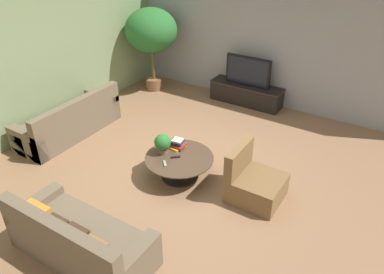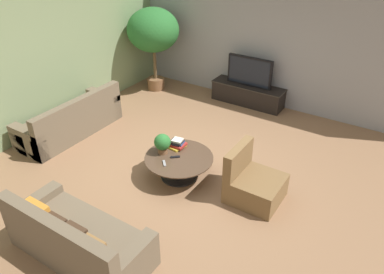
{
  "view_description": "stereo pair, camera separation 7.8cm",
  "coord_description": "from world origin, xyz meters",
  "px_view_note": "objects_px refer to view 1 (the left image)",
  "views": [
    {
      "loc": [
        2.96,
        -4.55,
        3.91
      ],
      "look_at": [
        0.02,
        0.16,
        0.55
      ],
      "focal_mm": 35.0,
      "sensor_mm": 36.0,
      "label": 1
    },
    {
      "loc": [
        3.03,
        -4.51,
        3.91
      ],
      "look_at": [
        0.02,
        0.16,
        0.55
      ],
      "focal_mm": 35.0,
      "sensor_mm": 36.0,
      "label": 2
    }
  ],
  "objects_px": {
    "couch_near_entry": "(79,241)",
    "armchair_wicker": "(253,183)",
    "television": "(248,71)",
    "potted_plant_tabletop": "(163,143)",
    "potted_palm_tall": "(151,32)",
    "media_console": "(246,94)",
    "coffee_table": "(179,163)",
    "couch_by_wall": "(70,122)"
  },
  "relations": [
    {
      "from": "couch_by_wall",
      "to": "couch_near_entry",
      "type": "height_order",
      "value": "same"
    },
    {
      "from": "television",
      "to": "potted_plant_tabletop",
      "type": "relative_size",
      "value": 3.01
    },
    {
      "from": "media_console",
      "to": "couch_near_entry",
      "type": "relative_size",
      "value": 0.88
    },
    {
      "from": "coffee_table",
      "to": "media_console",
      "type": "bearing_deg",
      "value": 94.57
    },
    {
      "from": "couch_near_entry",
      "to": "armchair_wicker",
      "type": "xyz_separation_m",
      "value": [
        1.4,
        2.3,
        -0.02
      ]
    },
    {
      "from": "couch_near_entry",
      "to": "potted_palm_tall",
      "type": "height_order",
      "value": "potted_palm_tall"
    },
    {
      "from": "television",
      "to": "potted_plant_tabletop",
      "type": "height_order",
      "value": "television"
    },
    {
      "from": "television",
      "to": "armchair_wicker",
      "type": "height_order",
      "value": "television"
    },
    {
      "from": "coffee_table",
      "to": "armchair_wicker",
      "type": "height_order",
      "value": "armchair_wicker"
    },
    {
      "from": "television",
      "to": "potted_plant_tabletop",
      "type": "bearing_deg",
      "value": -90.86
    },
    {
      "from": "coffee_table",
      "to": "couch_near_entry",
      "type": "relative_size",
      "value": 0.6
    },
    {
      "from": "couch_near_entry",
      "to": "potted_plant_tabletop",
      "type": "height_order",
      "value": "couch_near_entry"
    },
    {
      "from": "coffee_table",
      "to": "armchair_wicker",
      "type": "bearing_deg",
      "value": 7.13
    },
    {
      "from": "couch_by_wall",
      "to": "armchair_wicker",
      "type": "xyz_separation_m",
      "value": [
        3.93,
        0.14,
        -0.01
      ]
    },
    {
      "from": "coffee_table",
      "to": "armchair_wicker",
      "type": "distance_m",
      "value": 1.29
    },
    {
      "from": "potted_plant_tabletop",
      "to": "couch_by_wall",
      "type": "bearing_deg",
      "value": 178.6
    },
    {
      "from": "couch_near_entry",
      "to": "potted_plant_tabletop",
      "type": "xyz_separation_m",
      "value": [
        -0.19,
        2.11,
        0.3
      ]
    },
    {
      "from": "television",
      "to": "coffee_table",
      "type": "distance_m",
      "value": 3.27
    },
    {
      "from": "television",
      "to": "couch_near_entry",
      "type": "height_order",
      "value": "television"
    },
    {
      "from": "coffee_table",
      "to": "couch_near_entry",
      "type": "bearing_deg",
      "value": -93.11
    },
    {
      "from": "media_console",
      "to": "television",
      "type": "relative_size",
      "value": 1.61
    },
    {
      "from": "coffee_table",
      "to": "couch_near_entry",
      "type": "xyz_separation_m",
      "value": [
        -0.12,
        -2.14,
        0.01
      ]
    },
    {
      "from": "television",
      "to": "couch_near_entry",
      "type": "xyz_separation_m",
      "value": [
        0.14,
        -5.36,
        -0.51
      ]
    },
    {
      "from": "media_console",
      "to": "potted_plant_tabletop",
      "type": "distance_m",
      "value": 3.28
    },
    {
      "from": "media_console",
      "to": "armchair_wicker",
      "type": "bearing_deg",
      "value": -63.3
    },
    {
      "from": "armchair_wicker",
      "to": "potted_plant_tabletop",
      "type": "height_order",
      "value": "armchair_wicker"
    },
    {
      "from": "couch_near_entry",
      "to": "armchair_wicker",
      "type": "distance_m",
      "value": 2.69
    },
    {
      "from": "couch_near_entry",
      "to": "potted_plant_tabletop",
      "type": "bearing_deg",
      "value": -84.85
    },
    {
      "from": "television",
      "to": "potted_palm_tall",
      "type": "xyz_separation_m",
      "value": [
        -2.35,
        -0.48,
        0.66
      ]
    },
    {
      "from": "potted_palm_tall",
      "to": "television",
      "type": "bearing_deg",
      "value": 11.5
    },
    {
      "from": "coffee_table",
      "to": "television",
      "type": "bearing_deg",
      "value": 94.57
    },
    {
      "from": "potted_palm_tall",
      "to": "potted_plant_tabletop",
      "type": "distance_m",
      "value": 3.71
    },
    {
      "from": "couch_near_entry",
      "to": "couch_by_wall",
      "type": "bearing_deg",
      "value": -40.47
    },
    {
      "from": "couch_near_entry",
      "to": "coffee_table",
      "type": "bearing_deg",
      "value": -93.11
    },
    {
      "from": "television",
      "to": "potted_palm_tall",
      "type": "bearing_deg",
      "value": -168.5
    },
    {
      "from": "couch_near_entry",
      "to": "media_console",
      "type": "bearing_deg",
      "value": -88.5
    },
    {
      "from": "armchair_wicker",
      "to": "potted_palm_tall",
      "type": "bearing_deg",
      "value": 56.4
    },
    {
      "from": "media_console",
      "to": "coffee_table",
      "type": "xyz_separation_m",
      "value": [
        0.26,
        -3.22,
        0.03
      ]
    },
    {
      "from": "television",
      "to": "couch_by_wall",
      "type": "height_order",
      "value": "television"
    },
    {
      "from": "couch_by_wall",
      "to": "potted_palm_tall",
      "type": "height_order",
      "value": "potted_palm_tall"
    },
    {
      "from": "media_console",
      "to": "potted_palm_tall",
      "type": "bearing_deg",
      "value": -168.46
    },
    {
      "from": "potted_plant_tabletop",
      "to": "television",
      "type": "bearing_deg",
      "value": 89.14
    }
  ]
}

